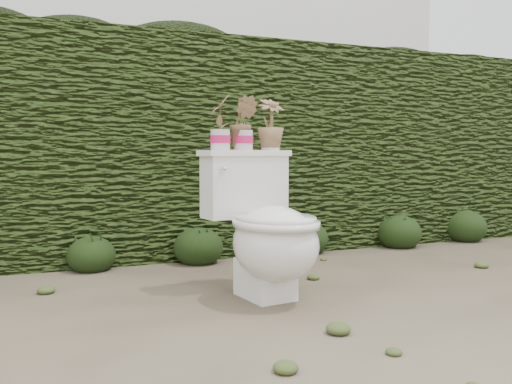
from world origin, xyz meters
name	(u,v)px	position (x,y,z in m)	size (l,w,h in m)	color
ground	(255,300)	(0.00, 0.00, 0.00)	(60.00, 60.00, 0.00)	#766851
hedge	(178,148)	(0.00, 1.60, 0.80)	(8.00, 1.00, 1.60)	#354A18
house_wall	(146,74)	(0.60, 6.00, 2.00)	(8.00, 3.50, 4.00)	silver
toilet	(267,231)	(0.07, 0.01, 0.36)	(0.54, 0.73, 0.78)	silver
potted_plant_left	(220,124)	(-0.11, 0.22, 0.92)	(0.15, 0.10, 0.28)	#25792D
potted_plant_center	(243,125)	(0.03, 0.24, 0.92)	(0.15, 0.12, 0.28)	#25792D
potted_plant_right	(270,126)	(0.20, 0.27, 0.92)	(0.16, 0.16, 0.28)	#25792D
liriope_clump_2	(91,251)	(-0.71, 1.08, 0.13)	(0.31, 0.31, 0.25)	#1F3111
liriope_clump_3	(198,243)	(0.00, 1.04, 0.14)	(0.35, 0.35, 0.28)	#1F3111
liriope_clump_4	(306,235)	(0.87, 1.11, 0.14)	(0.34, 0.34, 0.27)	#1F3111
liriope_clump_5	(399,229)	(1.70, 1.06, 0.14)	(0.36, 0.36, 0.29)	#1F3111
liriope_clump_6	(465,224)	(2.43, 1.10, 0.15)	(0.37, 0.37, 0.30)	#1F3111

